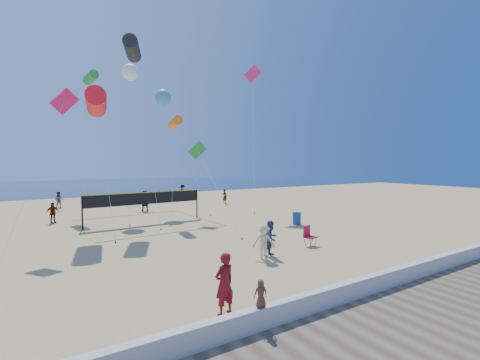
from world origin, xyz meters
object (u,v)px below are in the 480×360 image
camp_chair (309,234)px  volleyball_net (145,202)px  woman (224,284)px  trash_barrel (297,218)px

camp_chair → volleyball_net: bearing=104.1°
woman → camp_chair: woman is taller
trash_barrel → volleyball_net: bearing=145.9°
camp_chair → woman: bearing=-162.6°
woman → trash_barrel: woman is taller
trash_barrel → woman: bearing=-139.7°
volleyball_net → trash_barrel: bearing=-37.6°
woman → trash_barrel: (11.27, 9.56, -0.48)m
woman → volleyball_net: 16.00m
woman → volleyball_net: bearing=-109.7°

